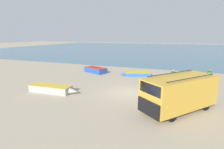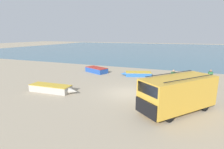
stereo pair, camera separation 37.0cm
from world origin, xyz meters
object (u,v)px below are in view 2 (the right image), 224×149
(fishing_rowboat_1, at_px, (96,70))
(fishing_rowboat_2, at_px, (138,74))
(fishing_rowboat_0, at_px, (52,88))
(fisherman_0, at_px, (210,76))
(fisherman_1, at_px, (173,77))
(parked_van, at_px, (178,93))

(fishing_rowboat_1, bearing_deg, fishing_rowboat_2, -156.36)
(fishing_rowboat_1, xyz_separation_m, fishing_rowboat_2, (5.87, -0.01, -0.09))
(fishing_rowboat_0, relative_size, fisherman_0, 2.74)
(fishing_rowboat_2, distance_m, fisherman_0, 8.04)
(fisherman_0, bearing_deg, fishing_rowboat_1, -116.70)
(fisherman_0, bearing_deg, fisherman_1, -83.66)
(parked_van, height_order, fishing_rowboat_1, parked_van)
(parked_van, height_order, fisherman_0, parked_van)
(fisherman_1, bearing_deg, fishing_rowboat_1, 165.70)
(fishing_rowboat_1, height_order, fisherman_0, fisherman_0)
(fishing_rowboat_0, xyz_separation_m, fisherman_1, (10.05, 5.54, 0.73))
(parked_van, distance_m, fisherman_0, 7.85)
(parked_van, relative_size, fishing_rowboat_2, 1.37)
(fisherman_0, distance_m, fisherman_1, 3.76)
(fishing_rowboat_1, height_order, fishing_rowboat_2, fishing_rowboat_1)
(fishing_rowboat_1, relative_size, fisherman_0, 2.31)
(parked_van, xyz_separation_m, fishing_rowboat_0, (-10.60, 0.19, -0.98))
(fishing_rowboat_2, height_order, fisherman_1, fisherman_1)
(parked_van, xyz_separation_m, fishing_rowboat_1, (-10.78, 9.26, -0.95))
(fishing_rowboat_2, bearing_deg, fisherman_1, 122.64)
(parked_van, bearing_deg, fisherman_1, -134.37)
(fishing_rowboat_0, distance_m, fishing_rowboat_2, 10.71)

